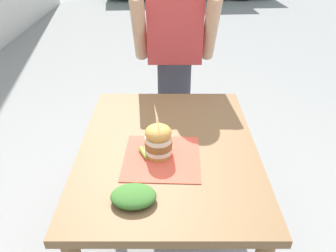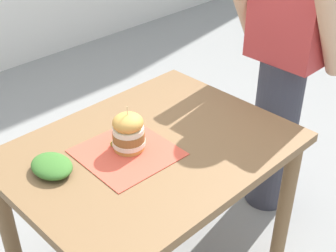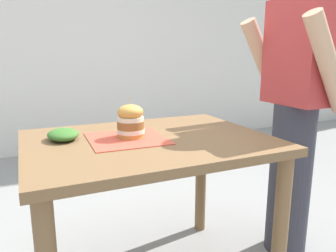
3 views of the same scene
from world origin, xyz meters
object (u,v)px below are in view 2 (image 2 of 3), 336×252
object	(u,v)px
patio_table	(151,171)
pickle_spear	(117,139)
side_salad	(52,166)
diner_across_table	(284,62)
sandwich	(128,132)

from	to	relation	value
patio_table	pickle_spear	bearing A→B (deg)	-144.69
side_salad	diner_across_table	size ratio (longest dim) A/B	0.11
sandwich	patio_table	bearing A→B (deg)	59.35
patio_table	side_salad	size ratio (longest dim) A/B	6.27
sandwich	diner_across_table	distance (m)	0.94
sandwich	side_salad	xyz separation A→B (m)	(-0.09, -0.30, -0.06)
patio_table	pickle_spear	world-z (taller)	pickle_spear
side_salad	sandwich	bearing A→B (deg)	73.17
sandwich	side_salad	bearing A→B (deg)	-106.83
patio_table	diner_across_table	size ratio (longest dim) A/B	0.67
patio_table	side_salad	distance (m)	0.42
sandwich	pickle_spear	bearing A→B (deg)	-175.34
pickle_spear	patio_table	bearing A→B (deg)	35.31
side_salad	diner_across_table	distance (m)	1.25
pickle_spear	sandwich	bearing A→B (deg)	4.66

